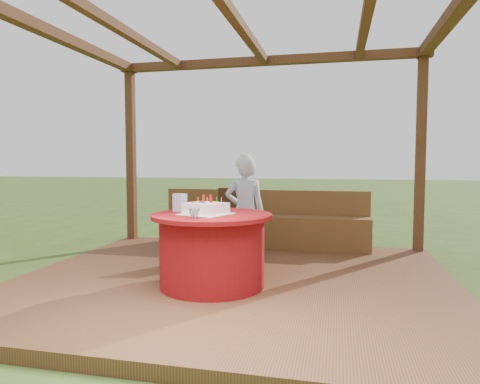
{
  "coord_description": "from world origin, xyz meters",
  "views": [
    {
      "loc": [
        1.04,
        -4.3,
        1.33
      ],
      "look_at": [
        0.0,
        0.25,
        1.0
      ],
      "focal_mm": 32.0,
      "sensor_mm": 36.0,
      "label": 1
    }
  ],
  "objects_px": {
    "birthday_cake": "(206,208)",
    "drinking_glass": "(194,213)",
    "table": "(212,249)",
    "chair": "(235,219)",
    "elderly_woman": "(245,209)",
    "gift_bag": "(180,203)",
    "bench": "(263,228)"
  },
  "relations": [
    {
      "from": "birthday_cake",
      "to": "drinking_glass",
      "type": "height_order",
      "value": "birthday_cake"
    },
    {
      "from": "table",
      "to": "birthday_cake",
      "type": "bearing_deg",
      "value": -135.95
    },
    {
      "from": "chair",
      "to": "elderly_woman",
      "type": "relative_size",
      "value": 0.67
    },
    {
      "from": "elderly_woman",
      "to": "drinking_glass",
      "type": "distance_m",
      "value": 1.29
    },
    {
      "from": "chair",
      "to": "birthday_cake",
      "type": "bearing_deg",
      "value": -88.67
    },
    {
      "from": "chair",
      "to": "gift_bag",
      "type": "xyz_separation_m",
      "value": [
        -0.29,
        -1.14,
        0.31
      ]
    },
    {
      "from": "chair",
      "to": "drinking_glass",
      "type": "height_order",
      "value": "chair"
    },
    {
      "from": "bench",
      "to": "drinking_glass",
      "type": "height_order",
      "value": "bench"
    },
    {
      "from": "bench",
      "to": "drinking_glass",
      "type": "relative_size",
      "value": 31.44
    },
    {
      "from": "bench",
      "to": "table",
      "type": "bearing_deg",
      "value": -93.72
    },
    {
      "from": "chair",
      "to": "elderly_woman",
      "type": "xyz_separation_m",
      "value": [
        0.2,
        -0.33,
        0.17
      ]
    },
    {
      "from": "chair",
      "to": "drinking_glass",
      "type": "bearing_deg",
      "value": -89.33
    },
    {
      "from": "chair",
      "to": "gift_bag",
      "type": "relative_size",
      "value": 4.88
    },
    {
      "from": "table",
      "to": "gift_bag",
      "type": "xyz_separation_m",
      "value": [
        -0.37,
        0.11,
        0.44
      ]
    },
    {
      "from": "elderly_woman",
      "to": "drinking_glass",
      "type": "height_order",
      "value": "elderly_woman"
    },
    {
      "from": "bench",
      "to": "elderly_woman",
      "type": "distance_m",
      "value": 1.24
    },
    {
      "from": "table",
      "to": "drinking_glass",
      "type": "xyz_separation_m",
      "value": [
        -0.06,
        -0.35,
        0.39
      ]
    },
    {
      "from": "bench",
      "to": "chair",
      "type": "height_order",
      "value": "chair"
    },
    {
      "from": "drinking_glass",
      "to": "gift_bag",
      "type": "bearing_deg",
      "value": 123.83
    },
    {
      "from": "bench",
      "to": "birthday_cake",
      "type": "distance_m",
      "value": 2.2
    },
    {
      "from": "birthday_cake",
      "to": "gift_bag",
      "type": "xyz_separation_m",
      "value": [
        -0.32,
        0.16,
        0.03
      ]
    },
    {
      "from": "gift_bag",
      "to": "drinking_glass",
      "type": "relative_size",
      "value": 1.89
    },
    {
      "from": "table",
      "to": "chair",
      "type": "relative_size",
      "value": 1.33
    },
    {
      "from": "gift_bag",
      "to": "bench",
      "type": "bearing_deg",
      "value": 98.91
    },
    {
      "from": "bench",
      "to": "birthday_cake",
      "type": "xyz_separation_m",
      "value": [
        -0.18,
        -2.13,
        0.5
      ]
    },
    {
      "from": "bench",
      "to": "birthday_cake",
      "type": "bearing_deg",
      "value": -94.9
    },
    {
      "from": "chair",
      "to": "elderly_woman",
      "type": "height_order",
      "value": "elderly_woman"
    },
    {
      "from": "chair",
      "to": "birthday_cake",
      "type": "relative_size",
      "value": 1.64
    },
    {
      "from": "gift_bag",
      "to": "drinking_glass",
      "type": "xyz_separation_m",
      "value": [
        0.31,
        -0.46,
        -0.05
      ]
    },
    {
      "from": "bench",
      "to": "elderly_woman",
      "type": "xyz_separation_m",
      "value": [
        -0.01,
        -1.17,
        0.39
      ]
    },
    {
      "from": "gift_bag",
      "to": "chair",
      "type": "bearing_deg",
      "value": 98.84
    },
    {
      "from": "chair",
      "to": "gift_bag",
      "type": "bearing_deg",
      "value": -104.42
    }
  ]
}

